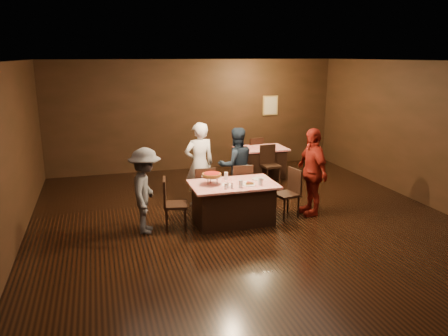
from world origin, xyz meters
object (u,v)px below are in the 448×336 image
(plate_empty, at_px, (258,179))
(chair_far_right, at_px, (241,186))
(chair_end_right, at_px, (287,193))
(pizza_stand, at_px, (212,175))
(glass_front_right, at_px, (260,181))
(main_table, at_px, (233,203))
(back_table, at_px, (260,162))
(chair_back_near, at_px, (271,165))
(diner_grey_knit, at_px, (146,191))
(chair_far_left, at_px, (203,189))
(glass_front_left, at_px, (241,184))
(diner_white_jacket, at_px, (199,164))
(chair_back_far, at_px, (253,154))
(diner_red_shirt, at_px, (312,172))
(glass_back, at_px, (226,176))
(diner_navy_hoodie, at_px, (236,165))
(chair_end_left, at_px, (176,204))

(plate_empty, bearing_deg, chair_far_right, 104.04)
(chair_end_right, relative_size, pizza_stand, 2.50)
(chair_end_right, distance_m, glass_front_right, 0.79)
(main_table, xyz_separation_m, back_table, (1.67, 2.91, 0.00))
(main_table, relative_size, chair_far_right, 1.68)
(chair_back_near, bearing_deg, diner_grey_knit, -150.53)
(chair_far_left, height_order, diner_grey_knit, diner_grey_knit)
(chair_back_near, distance_m, glass_front_left, 3.01)
(diner_white_jacket, distance_m, glass_front_right, 1.66)
(chair_far_right, bearing_deg, diner_white_jacket, -25.21)
(plate_empty, xyz_separation_m, glass_front_left, (-0.50, -0.45, 0.06))
(main_table, distance_m, glass_front_left, 0.55)
(glass_front_right, bearing_deg, pizza_stand, 160.56)
(plate_empty, bearing_deg, chair_back_far, 71.56)
(diner_red_shirt, distance_m, pizza_stand, 2.03)
(glass_back, bearing_deg, main_table, -80.54)
(diner_white_jacket, height_order, glass_back, diner_white_jacket)
(diner_navy_hoodie, bearing_deg, back_table, -127.07)
(diner_white_jacket, bearing_deg, chair_end_left, 51.04)
(pizza_stand, relative_size, glass_back, 2.71)
(chair_far_left, relative_size, plate_empty, 3.80)
(chair_far_left, distance_m, diner_red_shirt, 2.20)
(glass_front_right, bearing_deg, glass_front_left, -172.87)
(main_table, relative_size, diner_white_jacket, 0.90)
(chair_end_left, relative_size, chair_back_far, 1.00)
(chair_end_left, bearing_deg, chair_back_far, -28.13)
(chair_end_right, xyz_separation_m, chair_back_near, (0.57, 2.21, 0.00))
(main_table, distance_m, glass_back, 0.55)
(main_table, bearing_deg, plate_empty, 15.26)
(back_table, distance_m, chair_end_left, 4.02)
(back_table, height_order, chair_far_right, chair_far_right)
(diner_white_jacket, xyz_separation_m, diner_grey_knit, (-1.26, -1.20, -0.11))
(chair_far_left, height_order, chair_far_right, same)
(glass_back, bearing_deg, chair_back_near, 48.03)
(chair_back_far, relative_size, glass_back, 6.79)
(chair_back_near, distance_m, diner_red_shirt, 2.24)
(diner_red_shirt, bearing_deg, glass_back, -101.00)
(chair_back_far, distance_m, diner_grey_knit, 4.84)
(diner_navy_hoodie, height_order, diner_red_shirt, diner_red_shirt)
(chair_far_right, height_order, diner_grey_knit, diner_grey_knit)
(glass_back, bearing_deg, diner_white_jacket, 109.74)
(diner_white_jacket, height_order, diner_red_shirt, diner_white_jacket)
(glass_front_left, bearing_deg, chair_end_right, 15.95)
(chair_end_left, distance_m, chair_end_right, 2.20)
(chair_end_right, height_order, diner_grey_knit, diner_grey_knit)
(back_table, bearing_deg, diner_white_jacket, -139.77)
(chair_end_right, xyz_separation_m, glass_front_right, (-0.65, -0.25, 0.37))
(main_table, relative_size, diner_red_shirt, 0.92)
(back_table, xyz_separation_m, diner_navy_hoodie, (-1.25, -1.78, 0.43))
(chair_back_far, bearing_deg, diner_red_shirt, 76.58)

